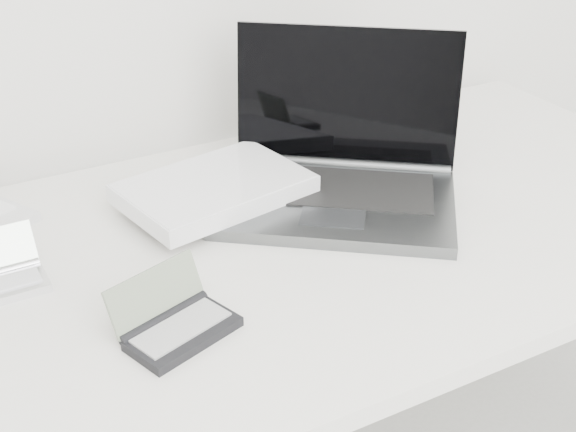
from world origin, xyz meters
TOP-DOWN VIEW (x-y plane):
  - desk at (0.00, 1.55)m, footprint 1.60×0.80m
  - laptop_large at (0.06, 1.65)m, footprint 0.61×0.49m
  - pda_silver at (-0.43, 1.62)m, footprint 0.09×0.11m
  - palmtop_charcoal at (-0.27, 1.39)m, footprint 0.17×0.15m

SIDE VIEW (x-z plane):
  - desk at x=0.00m, z-range 0.32..1.05m
  - pda_silver at x=-0.43m, z-range 0.71..0.78m
  - palmtop_charcoal at x=-0.27m, z-range 0.71..0.79m
  - laptop_large at x=0.06m, z-range 0.64..0.91m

